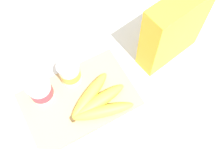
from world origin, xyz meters
name	(u,v)px	position (x,y,z in m)	size (l,w,h in m)	color
ground_plane	(79,100)	(0.00, 0.00, 0.00)	(2.40, 2.40, 0.00)	silver
cutting_board	(79,99)	(0.00, 0.00, 0.01)	(0.34, 0.22, 0.02)	tan
cereal_box	(173,29)	(0.33, 0.01, 0.13)	(0.21, 0.07, 0.26)	yellow
yogurt_cup_front	(41,90)	(-0.09, 0.06, 0.06)	(0.07, 0.07, 0.09)	white
yogurt_cup_back	(70,73)	(0.01, 0.07, 0.06)	(0.07, 0.07, 0.09)	white
banana_bunch	(97,103)	(0.04, -0.05, 0.03)	(0.19, 0.16, 0.03)	yellow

